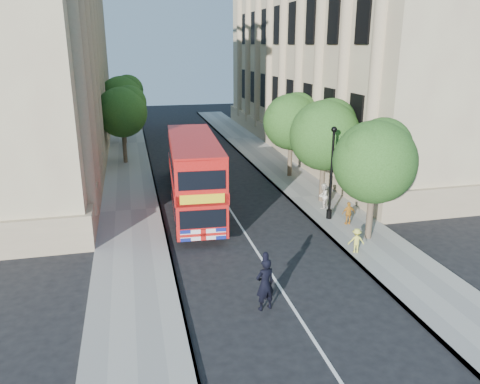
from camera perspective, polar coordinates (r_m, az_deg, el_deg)
ground at (r=19.88m, az=4.35°, el=-10.71°), size 120.00×120.00×0.00m
pavement_right at (r=30.38m, az=9.03°, el=-0.56°), size 3.50×80.00×0.12m
pavement_left at (r=28.23m, az=-13.15°, el=-2.23°), size 3.50×80.00×0.12m
building_right at (r=44.98m, az=12.56°, el=16.67°), size 12.00×38.00×18.00m
building_left at (r=41.49m, az=-25.91°, el=15.34°), size 12.00×38.00×18.00m
tree_right_near at (r=23.28m, az=16.17°, el=4.07°), size 4.00×4.00×6.08m
tree_right_mid at (r=28.49m, az=10.36°, el=7.27°), size 4.20×4.20×6.37m
tree_right_far at (r=34.02m, az=6.31°, el=8.87°), size 4.00×4.00×6.15m
tree_left_far at (r=38.99m, az=-14.16°, el=9.75°), size 4.00×4.00×6.30m
tree_left_back at (r=46.91m, az=-14.15°, el=11.31°), size 4.20×4.20×6.65m
lamp_post at (r=25.88m, az=11.06°, el=1.79°), size 0.32×0.32×5.16m
double_decker_bus at (r=26.34m, az=-5.60°, el=2.12°), size 3.08×9.64×4.39m
box_van at (r=33.81m, az=-6.75°, el=3.58°), size 2.16×4.74×2.65m
police_constable at (r=17.44m, az=3.07°, el=-11.17°), size 0.85×0.66×2.05m
woman_pedestrian at (r=27.98m, az=10.08°, el=-0.45°), size 0.92×0.92×1.51m
child_a at (r=25.77m, az=13.09°, el=-2.53°), size 0.75×0.34×1.26m
child_b at (r=22.46m, az=13.99°, el=-5.76°), size 0.83×0.58×1.18m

